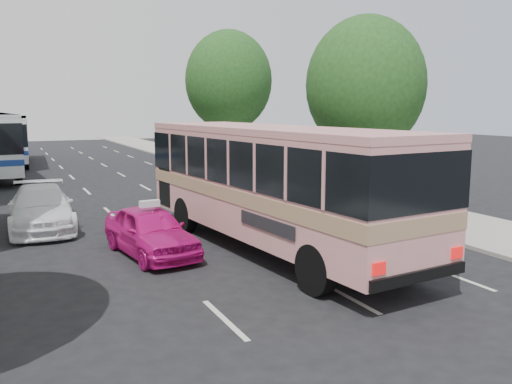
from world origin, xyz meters
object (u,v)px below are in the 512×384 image
pink_bus (271,174)px  pink_taxi (150,231)px  tour_coach_rear (9,136)px  white_pickup (41,208)px

pink_bus → pink_taxi: (-3.30, 0.90, -1.52)m
pink_bus → tour_coach_rear: 29.66m
pink_bus → pink_taxi: pink_bus is taller
pink_taxi → white_pickup: white_pickup is taller
pink_bus → white_pickup: 8.26m
white_pickup → tour_coach_rear: tour_coach_rear is taller
pink_bus → pink_taxi: bearing=159.2°
pink_bus → white_pickup: size_ratio=2.28×
pink_bus → tour_coach_rear: pink_bus is taller
pink_taxi → tour_coach_rear: (-2.96, 28.08, 1.37)m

